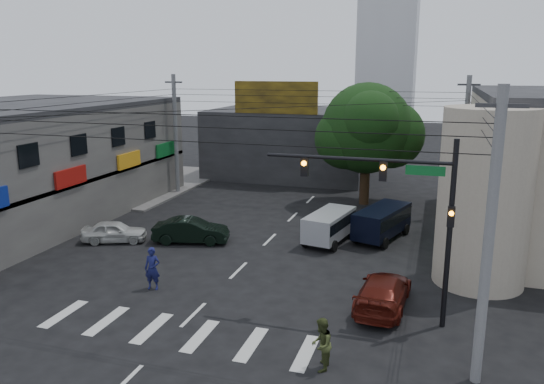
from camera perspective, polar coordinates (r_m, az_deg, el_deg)
The scene contains 17 objects.
ground at distance 24.45m, azimuth -5.35°, elevation -10.05°, with size 160.00×160.00×0.00m, color black.
sidewalk_far_left at distance 48.04m, azimuth -16.93°, elevation 1.13°, with size 16.00×16.00×0.15m, color #514F4C.
corner_column at distance 25.38m, azimuth 21.86°, elevation -0.58°, with size 4.00×4.00×8.00m, color gray.
building_far at distance 48.85m, azimuth 2.09°, elevation 5.37°, with size 14.00×10.00×6.00m, color #232326.
billboard at distance 43.76m, azimuth 0.39°, elevation 10.13°, with size 7.00×0.30×2.60m, color olive.
street_tree at distance 38.20m, azimuth 10.16°, elevation 6.73°, with size 6.40×6.40×8.70m.
traffic_gantry at distance 20.25m, azimuth 14.05°, elevation -0.90°, with size 7.10×0.35×7.20m.
utility_pole_near_right at distance 16.99m, azimuth 22.26°, elevation -5.01°, with size 0.32×0.32×9.20m, color #59595B.
utility_pole_far_left at distance 41.76m, azimuth -10.32°, elevation 6.05°, with size 0.32×0.32×9.20m, color #59595B.
utility_pole_far_right at distance 37.03m, azimuth 19.94°, elevation 4.59°, with size 0.32×0.32×9.20m, color #59595B.
dark_sedan at distance 30.29m, azimuth -8.71°, elevation -4.12°, with size 4.45×2.46×1.39m, color black.
white_compact at distance 31.36m, azimuth -16.59°, elevation -4.10°, with size 3.85×2.65×1.22m, color #B7B8B3.
maroon_sedan at distance 22.56m, azimuth 11.87°, elevation -10.46°, with size 2.17×4.78×1.36m, color #4A110A.
silver_minivan at distance 30.08m, azimuth 6.18°, elevation -3.82°, with size 2.43×4.30×1.74m, color #B4B6BC, non-canonical shape.
navy_van at distance 31.14m, azimuth 11.73°, elevation -3.34°, with size 3.04×4.90×1.84m, color black, non-canonical shape.
traffic_officer at distance 24.29m, azimuth -12.74°, elevation -8.04°, with size 0.76×0.56×1.93m, color #141748.
pedestrian_olive at distance 17.92m, azimuth 5.33°, elevation -16.02°, with size 0.71×0.89×1.79m, color #39431F.
Camera 1 is at (8.88, -20.66, 9.61)m, focal length 35.00 mm.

